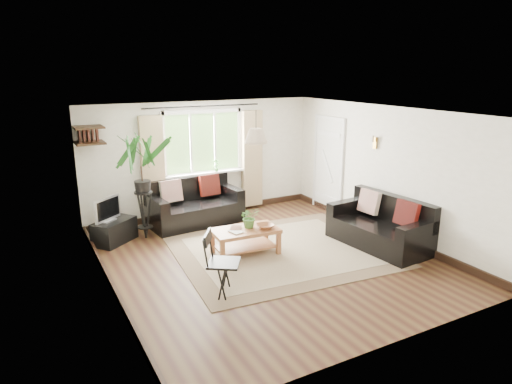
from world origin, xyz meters
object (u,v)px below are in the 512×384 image
sofa_back (195,203)px  tv_stand (114,231)px  coffee_table (245,242)px  palm_stand (143,188)px  folding_chair (224,264)px  sofa_right (379,224)px

sofa_back → tv_stand: sofa_back is taller
sofa_back → coffee_table: 1.90m
sofa_back → palm_stand: 1.27m
folding_chair → palm_stand: bearing=41.5°
palm_stand → tv_stand: bearing=174.6°
coffee_table → folding_chair: bearing=-128.9°
sofa_back → tv_stand: bearing=-175.9°
tv_stand → folding_chair: bearing=-108.9°
folding_chair → sofa_back: bearing=19.8°
sofa_right → folding_chair: size_ratio=1.97×
sofa_right → folding_chair: (-3.12, -0.32, 0.03)m
palm_stand → folding_chair: 2.75m
folding_chair → sofa_right: bearing=-50.7°
coffee_table → tv_stand: bearing=138.5°
sofa_back → tv_stand: 1.69m
coffee_table → folding_chair: (-0.90, -1.11, 0.23)m
palm_stand → folding_chair: (0.38, -2.67, -0.51)m
sofa_back → folding_chair: size_ratio=2.01×
tv_stand → folding_chair: size_ratio=0.86×
sofa_right → tv_stand: 4.71m
tv_stand → palm_stand: (0.55, -0.05, 0.75)m
sofa_back → tv_stand: size_ratio=2.35×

